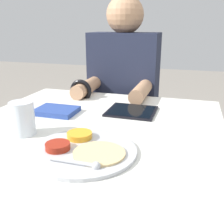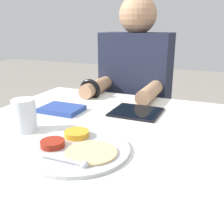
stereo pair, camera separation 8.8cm
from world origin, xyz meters
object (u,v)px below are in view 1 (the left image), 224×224
Objects in this scene: person_diner at (123,112)px; drinking_glass at (23,118)px; tablet_device at (132,111)px; thali_tray at (83,149)px; red_notebook at (56,111)px.

drinking_glass is at bearing -100.38° from person_diner.
tablet_device is 1.78× the size of drinking_glass.
person_diner is (-0.10, 0.82, -0.16)m from thali_tray.
person_diner is at bearing 79.62° from drinking_glass.
person_diner reaches higher than tablet_device.
drinking_glass is (-0.29, -0.32, 0.05)m from tablet_device.
drinking_glass is (-0.23, 0.06, 0.05)m from thali_tray.
drinking_glass reaches higher than thali_tray.
person_diner is (0.14, 0.53, -0.16)m from red_notebook.
thali_tray is 2.75× the size of drinking_glass.
thali_tray is at bearing -50.29° from red_notebook.
thali_tray reaches higher than tablet_device.
tablet_device is 0.48m from person_diner.
thali_tray is 1.85× the size of red_notebook.
tablet_device is 0.43m from drinking_glass.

